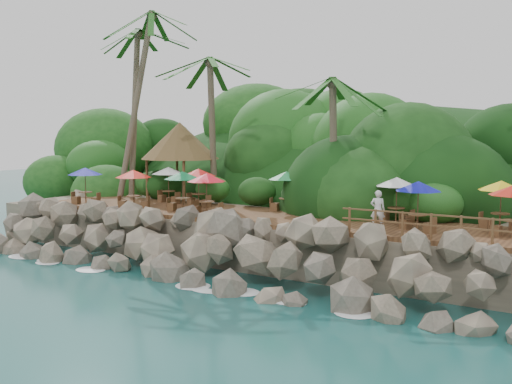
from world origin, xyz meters
The scene contains 12 objects.
ground centered at (0.00, 0.00, 0.00)m, with size 140.00×140.00×0.00m, color #19514F.
land_base centered at (0.00, 16.00, 1.05)m, with size 32.00×25.20×2.10m, color gray.
jungle_hill centered at (0.00, 23.50, 0.00)m, with size 44.80×28.00×15.40m, color #143811.
seawall centered at (0.00, 2.00, 1.15)m, with size 29.00×4.00×2.30m, color gray, non-canonical shape.
terrace centered at (0.00, 6.00, 2.20)m, with size 26.00×5.00×0.20m, color brown.
jungle_foliage centered at (0.00, 15.00, 0.00)m, with size 44.00×16.00×12.00m, color #143811, non-canonical shape.
foam_line centered at (0.00, 0.30, 0.03)m, with size 25.20×0.80×0.06m.
palms centered at (0.99, 8.79, 11.76)m, with size 32.09×6.90×13.19m.
palapa centered at (-7.39, 9.24, 5.79)m, with size 4.71×4.71×4.60m.
dining_clusters centered at (0.48, 5.95, 4.00)m, with size 23.94×5.09×2.05m.
railing centered at (9.25, 3.65, 2.91)m, with size 7.20×0.10×1.00m.
waiter centered at (6.70, 4.83, 3.12)m, with size 0.60×0.39×1.65m, color silver.
Camera 1 is at (15.42, -18.71, 6.41)m, focal length 41.91 mm.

